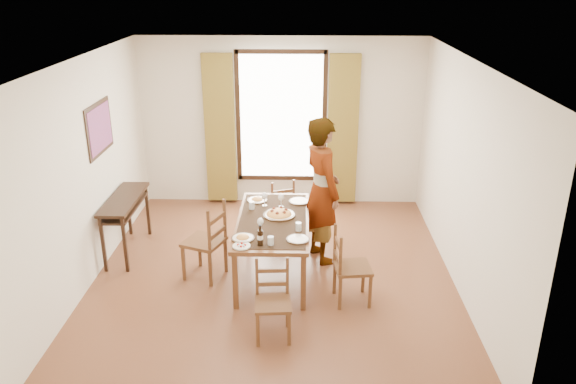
{
  "coord_description": "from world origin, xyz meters",
  "views": [
    {
      "loc": [
        0.36,
        -6.24,
        3.62
      ],
      "look_at": [
        0.17,
        0.37,
        1.0
      ],
      "focal_mm": 35.0,
      "sensor_mm": 36.0,
      "label": 1
    }
  ],
  "objects_px": {
    "pasta_platter": "(279,212)",
    "man": "(322,191)",
    "console_table": "(125,206)",
    "dining_table": "(273,224)"
  },
  "relations": [
    {
      "from": "man",
      "to": "pasta_platter",
      "type": "bearing_deg",
      "value": 98.4
    },
    {
      "from": "console_table",
      "to": "pasta_platter",
      "type": "relative_size",
      "value": 3.0
    },
    {
      "from": "pasta_platter",
      "to": "man",
      "type": "bearing_deg",
      "value": 32.14
    },
    {
      "from": "pasta_platter",
      "to": "dining_table",
      "type": "bearing_deg",
      "value": -127.15
    },
    {
      "from": "dining_table",
      "to": "man",
      "type": "xyz_separation_m",
      "value": [
        0.61,
        0.43,
        0.28
      ]
    },
    {
      "from": "dining_table",
      "to": "pasta_platter",
      "type": "distance_m",
      "value": 0.17
    },
    {
      "from": "console_table",
      "to": "dining_table",
      "type": "xyz_separation_m",
      "value": [
        2.02,
        -0.53,
        0.0
      ]
    },
    {
      "from": "console_table",
      "to": "pasta_platter",
      "type": "bearing_deg",
      "value": -11.68
    },
    {
      "from": "console_table",
      "to": "dining_table",
      "type": "distance_m",
      "value": 2.09
    },
    {
      "from": "man",
      "to": "dining_table",
      "type": "bearing_deg",
      "value": 101.62
    }
  ]
}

